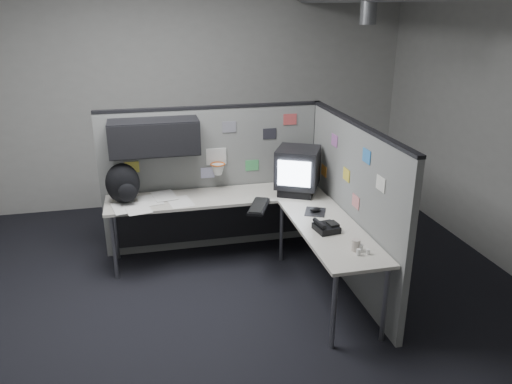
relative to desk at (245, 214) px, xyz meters
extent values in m
cube|color=black|center=(-0.15, -0.70, -0.62)|extent=(5.60, 5.60, 0.01)
cube|color=#9E9E99|center=(-0.15, 2.10, 0.99)|extent=(5.60, 0.01, 3.20)
cube|color=#9E9E99|center=(-0.15, -3.51, 0.99)|extent=(5.60, 0.01, 3.20)
cylinder|color=slate|center=(1.25, 0.10, 1.99)|extent=(0.16, 0.16, 0.30)
cube|color=slate|center=(-0.23, 0.60, 0.19)|extent=(2.43, 0.06, 1.60)
cube|color=black|center=(-0.23, 0.60, 1.00)|extent=(2.43, 0.07, 0.03)
cube|color=black|center=(0.95, 0.60, 0.19)|extent=(0.07, 0.07, 1.60)
cube|color=black|center=(-0.85, 0.40, 0.76)|extent=(0.90, 0.35, 0.35)
cube|color=black|center=(-0.85, 0.22, 0.76)|extent=(0.90, 0.02, 0.33)
cube|color=silver|center=(-0.20, 0.56, 0.47)|extent=(0.22, 0.02, 0.18)
torus|color=#D85914|center=(-0.20, 0.47, 0.41)|extent=(0.16, 0.16, 0.01)
cone|color=white|center=(-0.20, 0.47, 0.35)|extent=(0.14, 0.14, 0.11)
cube|color=#E5D84C|center=(-1.10, 0.56, 0.41)|extent=(0.15, 0.01, 0.12)
cube|color=gray|center=(-0.05, 0.56, 0.79)|extent=(0.15, 0.01, 0.12)
cube|color=#4CB266|center=(0.20, 0.56, 0.34)|extent=(0.15, 0.01, 0.12)
cube|color=#26262D|center=(0.40, 0.56, 0.69)|extent=(0.15, 0.01, 0.12)
cube|color=#CC4C4C|center=(0.63, 0.56, 0.84)|extent=(0.15, 0.01, 0.12)
cube|color=silver|center=(-0.30, 0.56, 0.29)|extent=(0.15, 0.01, 0.12)
cube|color=slate|center=(0.95, -0.49, 0.19)|extent=(0.06, 2.23, 1.60)
cube|color=black|center=(0.95, -0.49, 1.00)|extent=(0.07, 2.23, 0.03)
cube|color=#B266B2|center=(0.92, -0.05, 0.74)|extent=(0.01, 0.15, 0.12)
cube|color=gold|center=(0.92, -0.40, 0.49)|extent=(0.01, 0.15, 0.12)
cube|color=#337FCC|center=(0.92, -0.80, 0.79)|extent=(0.01, 0.15, 0.12)
cube|color=orange|center=(0.92, 0.20, 0.34)|extent=(0.01, 0.15, 0.12)
cube|color=silver|center=(0.92, -1.10, 0.64)|extent=(0.01, 0.15, 0.12)
cube|color=#D87F7F|center=(0.92, -0.65, 0.31)|extent=(0.01, 0.15, 0.12)
cube|color=beige|center=(-0.25, 0.28, 0.10)|extent=(2.30, 0.56, 0.03)
cube|color=beige|center=(0.63, -0.78, 0.10)|extent=(0.56, 1.55, 0.03)
cube|color=black|center=(-0.25, 0.50, -0.21)|extent=(2.18, 0.02, 0.55)
cylinder|color=gray|center=(-1.33, 0.06, -0.26)|extent=(0.04, 0.04, 0.70)
cylinder|color=gray|center=(-1.33, 0.50, -0.26)|extent=(0.04, 0.04, 0.70)
cylinder|color=gray|center=(0.41, 0.06, -0.26)|extent=(0.04, 0.04, 0.70)
cylinder|color=gray|center=(0.41, -1.48, -0.26)|extent=(0.04, 0.04, 0.70)
cylinder|color=gray|center=(0.85, -1.48, -0.26)|extent=(0.04, 0.04, 0.70)
cube|color=black|center=(0.62, 0.19, 0.16)|extent=(0.51, 0.53, 0.08)
cube|color=black|center=(0.62, 0.19, 0.40)|extent=(0.58, 0.58, 0.41)
cube|color=#D1E1F9|center=(0.51, -0.02, 0.40)|extent=(0.31, 0.16, 0.27)
cube|color=black|center=(0.11, -0.15, 0.13)|extent=(0.32, 0.46, 0.03)
cube|color=black|center=(0.11, -0.15, 0.15)|extent=(0.28, 0.42, 0.01)
cube|color=black|center=(0.63, -0.38, 0.12)|extent=(0.27, 0.29, 0.01)
ellipsoid|color=black|center=(0.63, -0.38, 0.15)|extent=(0.13, 0.11, 0.05)
cube|color=black|center=(0.58, -0.81, 0.15)|extent=(0.22, 0.23, 0.06)
cylinder|color=black|center=(0.51, -0.81, 0.19)|extent=(0.07, 0.19, 0.04)
cube|color=black|center=(0.64, -0.82, 0.18)|extent=(0.10, 0.12, 0.02)
cylinder|color=silver|center=(0.71, -1.26, 0.15)|extent=(0.05, 0.05, 0.06)
cylinder|color=silver|center=(0.67, -1.31, 0.14)|extent=(0.04, 0.04, 0.05)
cylinder|color=silver|center=(0.75, -1.31, 0.14)|extent=(0.04, 0.04, 0.04)
cylinder|color=#D85914|center=(0.68, -1.22, 0.15)|extent=(0.04, 0.04, 0.07)
cylinder|color=beige|center=(0.68, -1.23, 0.17)|extent=(0.08, 0.08, 0.10)
cube|color=white|center=(-0.64, 0.18, 0.12)|extent=(0.29, 0.36, 0.00)
cube|color=white|center=(-0.94, 0.29, 0.12)|extent=(0.29, 0.37, 0.00)
cube|color=white|center=(-1.19, 0.13, 0.13)|extent=(0.29, 0.37, 0.00)
cube|color=white|center=(-0.79, 0.38, 0.13)|extent=(0.29, 0.36, 0.00)
cube|color=white|center=(-1.06, 0.07, 0.13)|extent=(0.29, 0.37, 0.00)
ellipsoid|color=black|center=(-1.19, 0.30, 0.33)|extent=(0.35, 0.26, 0.42)
ellipsoid|color=black|center=(-1.15, 0.17, 0.27)|extent=(0.19, 0.11, 0.19)
camera|label=1|loc=(-0.94, -4.63, 2.00)|focal=35.00mm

